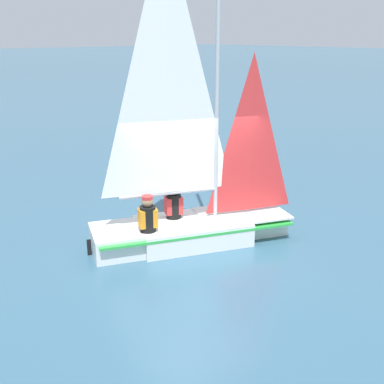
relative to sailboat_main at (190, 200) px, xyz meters
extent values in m
plane|color=#38607A|center=(-0.01, -0.03, -0.89)|extent=(260.00, 260.00, 0.00)
cube|color=white|center=(-0.01, -0.03, -0.66)|extent=(2.09, 2.53, 0.46)
cube|color=white|center=(-0.66, -1.44, -0.66)|extent=(1.03, 1.13, 0.46)
cube|color=white|center=(0.63, 1.38, -0.66)|extent=(1.39, 1.29, 0.46)
cube|color=green|center=(-0.01, -0.03, -0.51)|extent=(2.82, 4.09, 0.05)
cube|color=silver|center=(-0.47, -1.02, -0.41)|extent=(1.83, 2.13, 0.04)
cylinder|color=#B7B7BC|center=(-0.22, -0.48, 2.37)|extent=(0.08, 0.08, 5.60)
cylinder|color=#B7B7BC|center=(0.19, 0.41, 0.20)|extent=(0.87, 1.80, 0.07)
pyramid|color=white|center=(0.19, 0.41, 2.64)|extent=(0.82, 1.71, 4.82)
pyramid|color=red|center=(-0.53, -1.16, 1.25)|extent=(0.60, 1.24, 3.15)
cube|color=black|center=(0.85, 1.85, -0.73)|extent=(0.06, 0.09, 0.32)
cube|color=black|center=(0.35, 0.15, -0.66)|extent=(0.33, 0.35, 0.45)
cylinder|color=black|center=(0.35, 0.15, -0.18)|extent=(0.40, 0.40, 0.50)
cube|color=red|center=(0.35, 0.15, -0.16)|extent=(0.38, 0.42, 0.35)
sphere|color=brown|center=(0.35, 0.15, 0.17)|extent=(0.22, 0.22, 0.22)
cylinder|color=white|center=(0.35, 0.15, 0.25)|extent=(0.28, 0.28, 0.06)
cube|color=black|center=(0.15, 0.96, -0.66)|extent=(0.33, 0.35, 0.45)
cylinder|color=black|center=(0.15, 0.96, -0.18)|extent=(0.40, 0.40, 0.50)
cube|color=orange|center=(0.15, 0.96, -0.16)|extent=(0.38, 0.42, 0.35)
sphere|color=#A87A56|center=(0.15, 0.96, 0.17)|extent=(0.22, 0.22, 0.22)
cylinder|color=red|center=(0.15, 0.96, 0.25)|extent=(0.28, 0.28, 0.06)
camera|label=1|loc=(-6.61, 6.12, 3.16)|focal=45.00mm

